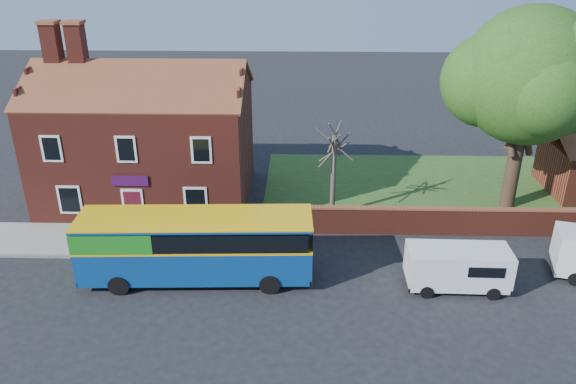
{
  "coord_description": "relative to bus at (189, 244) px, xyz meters",
  "views": [
    {
      "loc": [
        2.32,
        -20.2,
        14.91
      ],
      "look_at": [
        1.65,
        5.0,
        3.36
      ],
      "focal_mm": 35.0,
      "sensor_mm": 36.0,
      "label": 1
    }
  ],
  "objects": [
    {
      "name": "shop_building",
      "position": [
        -4.13,
        9.19,
        1.56
      ],
      "size": [
        12.3,
        8.13,
        10.5
      ],
      "color": "maroon",
      "rests_on": "ground"
    },
    {
      "name": "van_near",
      "position": [
        12.41,
        -0.44,
        -0.72
      ],
      "size": [
        4.65,
        1.99,
        2.03
      ],
      "rotation": [
        0.0,
        0.0,
        -0.01
      ],
      "color": "white",
      "rests_on": "ground"
    },
    {
      "name": "pavement",
      "position": [
        -4.1,
        3.44,
        -1.79
      ],
      "size": [
        18.0,
        3.5,
        0.12
      ],
      "primitive_type": "cube",
      "color": "gray",
      "rests_on": "ground"
    },
    {
      "name": "bus",
      "position": [
        0.0,
        0.0,
        0.0
      ],
      "size": [
        10.83,
        3.13,
        3.27
      ],
      "rotation": [
        0.0,
        0.0,
        0.04
      ],
      "color": "navy",
      "rests_on": "ground"
    },
    {
      "name": "boundary_wall",
      "position": [
        15.9,
        4.69,
        -1.04
      ],
      "size": [
        22.0,
        0.38,
        1.6
      ],
      "color": "maroon",
      "rests_on": "ground"
    },
    {
      "name": "ground",
      "position": [
        2.9,
        -2.31,
        -1.85
      ],
      "size": [
        120.0,
        120.0,
        0.0
      ],
      "primitive_type": "plane",
      "color": "black",
      "rests_on": "ground"
    },
    {
      "name": "large_tree",
      "position": [
        17.72,
        8.55,
        5.82
      ],
      "size": [
        9.61,
        7.6,
        11.72
      ],
      "color": "black",
      "rests_on": "ground"
    },
    {
      "name": "bare_tree",
      "position": [
        7.01,
        6.86,
        0.9
      ],
      "size": [
        2.01,
        2.4,
        5.37
      ],
      "color": "#4C4238",
      "rests_on": "ground"
    },
    {
      "name": "kerb",
      "position": [
        -4.1,
        1.69,
        -1.78
      ],
      "size": [
        18.0,
        0.15,
        0.14
      ],
      "primitive_type": "cube",
      "color": "slate",
      "rests_on": "ground"
    },
    {
      "name": "grass_strip",
      "position": [
        15.9,
        10.69,
        -1.83
      ],
      "size": [
        26.0,
        12.0,
        0.04
      ],
      "primitive_type": "cube",
      "color": "#426B28",
      "rests_on": "ground"
    }
  ]
}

